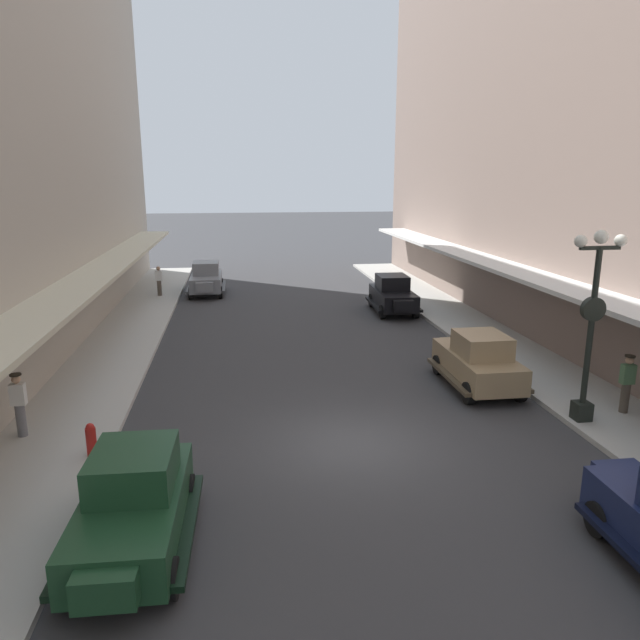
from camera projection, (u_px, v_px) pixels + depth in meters
name	position (u px, v px, depth m)	size (l,w,h in m)	color
ground_plane	(354.00, 444.00, 14.93)	(200.00, 200.00, 0.00)	#38383A
sidewalk_left	(43.00, 461.00, 13.87)	(3.00, 60.00, 0.15)	#B7B5AD
sidewalk_right	(624.00, 424.00, 15.95)	(3.00, 60.00, 0.15)	#B7B5AD
parked_car_0	(206.00, 278.00, 33.82)	(2.14, 4.26, 1.84)	slate
parked_car_2	(393.00, 294.00, 29.25)	(2.27, 4.30, 1.84)	black
parked_car_3	(478.00, 359.00, 18.73)	(2.16, 4.27, 1.84)	#997F5B
parked_car_4	(133.00, 502.00, 10.53)	(2.25, 4.30, 1.84)	#193D23
lamp_post_with_clock	(592.00, 319.00, 15.40)	(1.42, 0.44, 5.16)	black
fire_hydrant	(91.00, 439.00, 13.90)	(0.24, 0.24, 0.82)	#B21E19
pedestrian_0	(19.00, 404.00, 14.85)	(0.36, 0.28, 1.67)	slate
pedestrian_2	(159.00, 281.00, 32.65)	(0.36, 0.24, 1.64)	#4C4238
pedestrian_3	(627.00, 383.00, 16.37)	(0.36, 0.28, 1.67)	#4C4238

